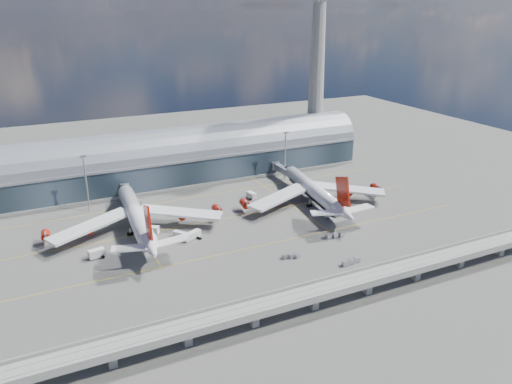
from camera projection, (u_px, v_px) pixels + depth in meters
name	position (u px, v px, depth m)	size (l,w,h in m)	color
ground	(241.00, 237.00, 198.06)	(500.00, 500.00, 0.00)	#474744
taxi_lines	(220.00, 217.00, 216.74)	(200.00, 80.12, 0.01)	gold
terminal	(180.00, 159.00, 259.96)	(200.00, 30.00, 28.00)	#1D2831
control_tower	(317.00, 70.00, 284.34)	(19.00, 19.00, 103.00)	gray
guideway	(314.00, 293.00, 149.74)	(220.00, 8.50, 7.20)	gray
floodlight_mast_left	(86.00, 182.00, 219.55)	(3.00, 0.70, 25.70)	gray
floodlight_mast_right	(285.00, 154.00, 259.92)	(3.00, 0.70, 25.70)	gray
airliner_left	(137.00, 217.00, 200.13)	(72.51, 76.19, 23.21)	white
airliner_right	(315.00, 192.00, 229.17)	(69.82, 73.02, 23.18)	white
jet_bridge_left	(130.00, 195.00, 228.19)	(4.40, 28.00, 7.25)	gray
jet_bridge_right	(287.00, 172.00, 259.24)	(4.40, 32.00, 7.25)	gray
service_truck_0	(180.00, 235.00, 197.45)	(5.23, 5.89, 2.47)	silver
service_truck_1	(97.00, 254.00, 181.47)	(6.10, 3.63, 3.32)	silver
service_truck_2	(192.00, 235.00, 196.17)	(8.32, 5.60, 2.94)	silver
service_truck_3	(327.00, 212.00, 218.04)	(5.73, 6.70, 3.12)	silver
service_truck_4	(251.00, 195.00, 237.28)	(3.53, 5.74, 3.10)	silver
service_truck_5	(150.00, 230.00, 200.51)	(7.11, 6.20, 3.33)	silver
cargo_train_0	(351.00, 262.00, 177.39)	(7.96, 2.50, 1.75)	gray
cargo_train_1	(291.00, 256.00, 181.53)	(6.89, 3.65, 1.52)	gray
cargo_train_2	(335.00, 235.00, 197.57)	(8.39, 2.84, 1.84)	gray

